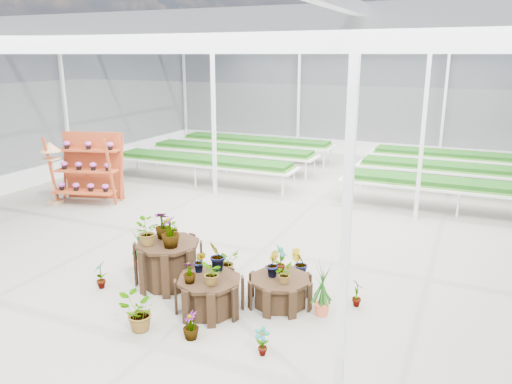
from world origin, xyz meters
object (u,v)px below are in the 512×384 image
at_px(plinth_mid, 210,295).
at_px(shelf_rack, 87,169).
at_px(plinth_tall, 169,263).
at_px(plinth_low, 280,291).
at_px(bird_table, 52,173).

distance_m(plinth_mid, shelf_rack, 7.69).
relative_size(plinth_tall, shelf_rack, 0.61).
height_order(plinth_mid, plinth_low, plinth_mid).
bearing_deg(plinth_mid, bird_table, 152.50).
height_order(plinth_tall, shelf_rack, shelf_rack).
bearing_deg(bird_table, plinth_low, -32.97).
xyz_separation_m(plinth_low, bird_table, (-8.17, 3.03, 0.66)).
xyz_separation_m(plinth_tall, shelf_rack, (-5.17, 3.66, 0.58)).
bearing_deg(plinth_tall, bird_table, 152.32).
xyz_separation_m(plinth_tall, plinth_low, (2.20, 0.10, -0.17)).
relative_size(plinth_tall, plinth_low, 1.12).
bearing_deg(shelf_rack, bird_table, -162.05).
relative_size(plinth_low, bird_table, 0.61).
height_order(plinth_mid, bird_table, bird_table).
height_order(plinth_tall, plinth_low, plinth_tall).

